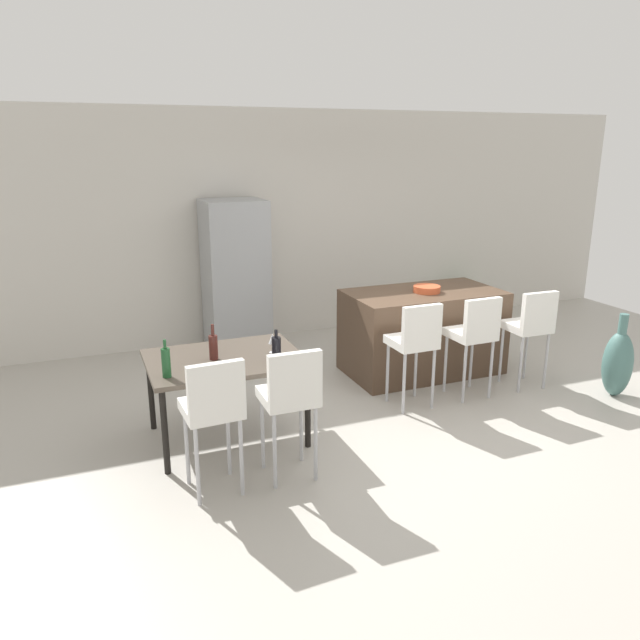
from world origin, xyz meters
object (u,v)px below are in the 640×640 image
(fruit_bowl, at_px, (427,289))
(potted_plant, at_px, (467,297))
(bar_chair_right, at_px, (531,323))
(floor_vase, at_px, (618,363))
(dining_chair_far, at_px, (290,393))
(dining_table, at_px, (225,365))
(refrigerator, at_px, (236,276))
(bar_chair_left, at_px, (415,339))
(wine_glass_left, at_px, (272,339))
(wine_bottle_right, at_px, (166,362))
(wine_bottle_middle, at_px, (276,348))
(wine_bottle_near, at_px, (213,347))
(bar_chair_middle, at_px, (474,331))
(kitchen_island, at_px, (422,332))
(dining_chair_near, at_px, (213,405))

(fruit_bowl, xyz_separation_m, potted_plant, (1.68, 1.57, -0.60))
(bar_chair_right, relative_size, floor_vase, 1.22)
(dining_chair_far, bearing_deg, floor_vase, 4.44)
(dining_table, relative_size, refrigerator, 0.70)
(bar_chair_left, xyz_separation_m, dining_table, (-1.81, 0.05, -0.02))
(wine_glass_left, bearing_deg, wine_bottle_right, -165.35)
(wine_bottle_right, bearing_deg, fruit_bowl, 19.28)
(bar_chair_left, xyz_separation_m, wine_bottle_middle, (-1.43, -0.19, 0.15))
(wine_bottle_near, bearing_deg, bar_chair_middle, -0.77)
(fruit_bowl, bearing_deg, dining_table, -162.76)
(wine_glass_left, bearing_deg, dining_table, 175.24)
(refrigerator, height_order, floor_vase, refrigerator)
(bar_chair_middle, bearing_deg, dining_table, 178.90)
(kitchen_island, xyz_separation_m, bar_chair_left, (-0.60, -0.84, 0.24))
(dining_chair_far, relative_size, wine_glass_left, 6.03)
(kitchen_island, bearing_deg, wine_glass_left, -157.58)
(kitchen_island, xyz_separation_m, bar_chair_middle, (0.07, -0.84, 0.24))
(wine_bottle_near, xyz_separation_m, floor_vase, (3.97, -0.55, -0.50))
(kitchen_island, height_order, bar_chair_middle, bar_chair_middle)
(wine_bottle_near, bearing_deg, kitchen_island, 17.80)
(bar_chair_middle, bearing_deg, wine_glass_left, 179.62)
(wine_bottle_near, height_order, refrigerator, refrigerator)
(floor_vase, bearing_deg, refrigerator, 137.62)
(wine_glass_left, xyz_separation_m, potted_plant, (3.69, 2.35, -0.51))
(bar_chair_right, relative_size, wine_bottle_middle, 3.96)
(wine_bottle_middle, bearing_deg, dining_table, 148.12)
(wine_bottle_right, height_order, wine_glass_left, wine_bottle_right)
(dining_table, xyz_separation_m, wine_glass_left, (0.41, -0.03, 0.19))
(bar_chair_left, height_order, potted_plant, bar_chair_left)
(refrigerator, xyz_separation_m, fruit_bowl, (1.72, -1.58, 0.04))
(dining_chair_far, distance_m, refrigerator, 3.21)
(dining_table, distance_m, wine_glass_left, 0.45)
(bar_chair_middle, relative_size, dining_chair_far, 1.00)
(bar_chair_left, bearing_deg, floor_vase, -14.10)
(dining_table, bearing_deg, wine_bottle_right, -151.90)
(bar_chair_left, relative_size, wine_glass_left, 6.03)
(bar_chair_left, relative_size, dining_chair_far, 1.00)
(dining_table, height_order, wine_bottle_middle, wine_bottle_middle)
(dining_chair_far, bearing_deg, wine_bottle_right, 145.02)
(dining_chair_near, xyz_separation_m, floor_vase, (4.16, 0.28, -0.35))
(wine_bottle_middle, distance_m, wine_glass_left, 0.21)
(refrigerator, distance_m, potted_plant, 3.45)
(bar_chair_middle, relative_size, refrigerator, 0.57)
(wine_glass_left, distance_m, floor_vase, 3.54)
(bar_chair_left, height_order, dining_chair_near, same)
(dining_table, xyz_separation_m, fruit_bowl, (2.42, 0.75, 0.28))
(kitchen_island, bearing_deg, dining_chair_near, -148.81)
(bar_chair_right, distance_m, fruit_bowl, 1.13)
(kitchen_island, relative_size, dining_chair_near, 1.60)
(bar_chair_middle, bearing_deg, dining_chair_near, -164.01)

